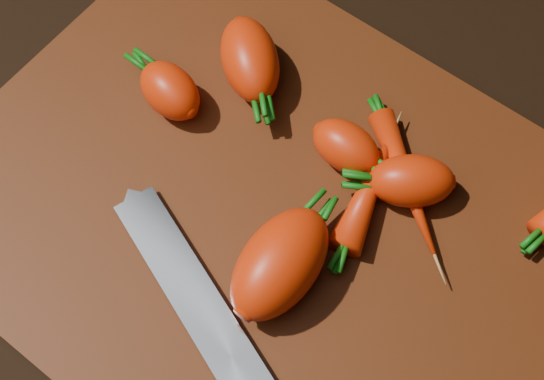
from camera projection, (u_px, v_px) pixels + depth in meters
The scene contains 10 objects.
ground at pixel (265, 217), 0.62m from camera, with size 2.00×2.00×0.01m, color black.
cutting_board at pixel (264, 212), 0.61m from camera, with size 0.50×0.40×0.01m, color #56240C.
carrot_1 at pixel (170, 91), 0.63m from camera, with size 0.06×0.04×0.04m, color red.
carrot_2 at pixel (250, 59), 0.64m from camera, with size 0.08×0.05×0.05m, color red.
carrot_3 at pixel (280, 263), 0.55m from camera, with size 0.10×0.06×0.06m, color red.
carrot_4 at pixel (412, 181), 0.59m from camera, with size 0.07×0.04×0.04m, color red.
carrot_5 at pixel (346, 147), 0.60m from camera, with size 0.06×0.04×0.04m, color red.
carrot_7 at pixel (406, 182), 0.60m from camera, with size 0.13×0.02×0.02m, color red.
carrot_8 at pixel (368, 190), 0.59m from camera, with size 0.11×0.03×0.03m, color red.
knife at pixel (205, 315), 0.56m from camera, with size 0.30×0.13×0.02m.
Camera 1 is at (0.15, -0.19, 0.56)m, focal length 50.00 mm.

